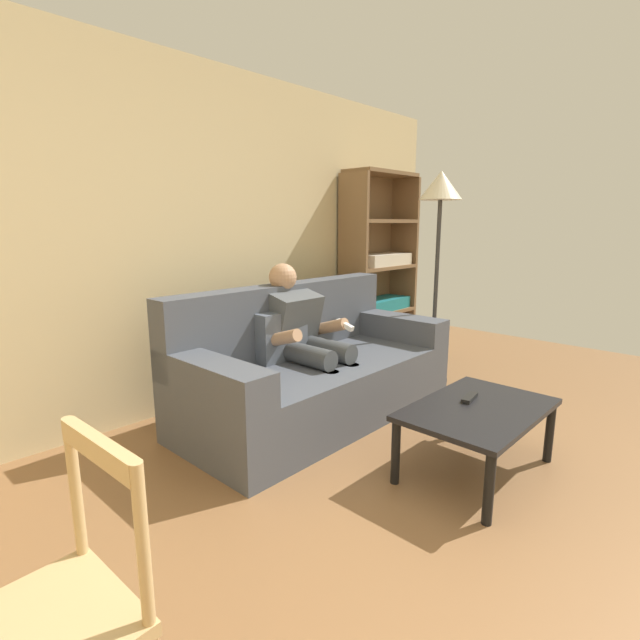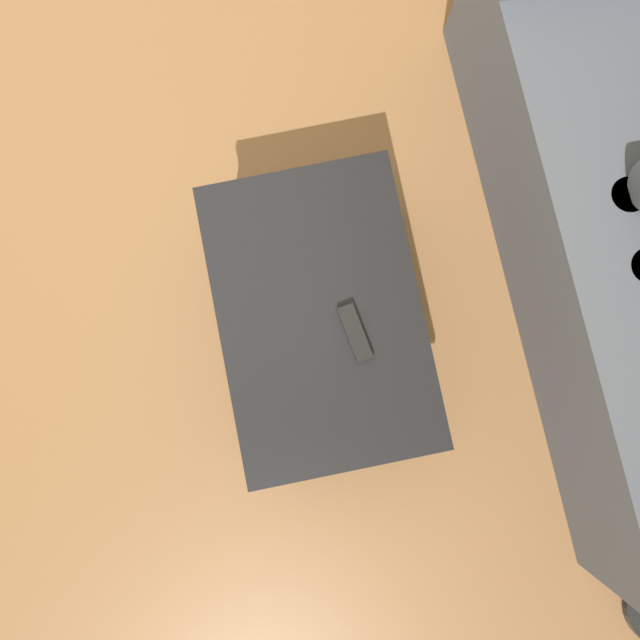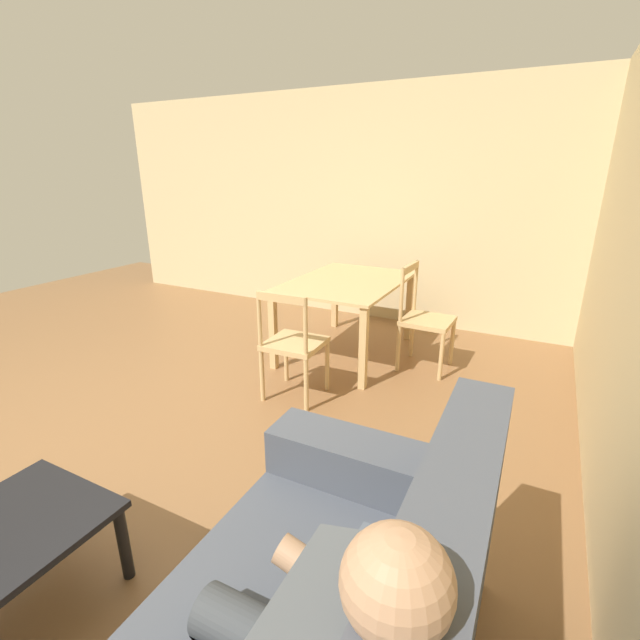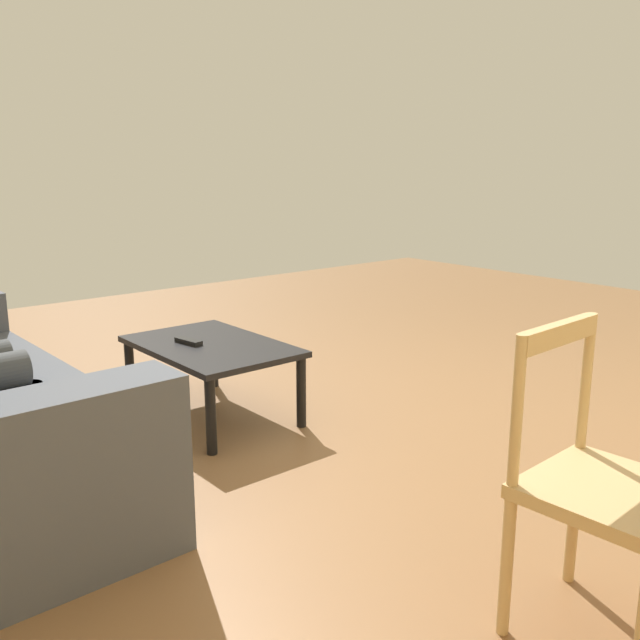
% 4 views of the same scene
% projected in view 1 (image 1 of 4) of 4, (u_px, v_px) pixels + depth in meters
% --- Properties ---
extents(wall_back, '(6.97, 0.12, 2.59)m').
position_uv_depth(wall_back, '(129.00, 241.00, 3.24)').
color(wall_back, '#D1BC8C').
rests_on(wall_back, ground_plane).
extents(couch, '(2.15, 0.98, 0.96)m').
position_uv_depth(couch, '(313.00, 370.00, 3.53)').
color(couch, '#474C56').
rests_on(couch, ground_plane).
extents(person_lounging, '(0.60, 0.89, 1.12)m').
position_uv_depth(person_lounging, '(305.00, 338.00, 3.47)').
color(person_lounging, '#4C5156').
rests_on(person_lounging, ground_plane).
extents(coffee_table, '(0.92, 0.61, 0.40)m').
position_uv_depth(coffee_table, '(478.00, 415.00, 2.67)').
color(coffee_table, black).
rests_on(coffee_table, ground_plane).
extents(tv_remote, '(0.18, 0.08, 0.02)m').
position_uv_depth(tv_remote, '(470.00, 398.00, 2.77)').
color(tv_remote, black).
rests_on(tv_remote, coffee_table).
extents(bookshelf, '(0.92, 0.36, 1.93)m').
position_uv_depth(bookshelf, '(378.00, 286.00, 5.00)').
color(bookshelf, brown).
rests_on(bookshelf, ground_plane).
extents(dining_chair_facing_couch, '(0.44, 0.44, 0.89)m').
position_uv_depth(dining_chair_facing_couch, '(49.00, 627.00, 1.15)').
color(dining_chair_facing_couch, tan).
rests_on(dining_chair_facing_couch, ground_plane).
extents(floor_lamp, '(0.36, 0.36, 1.85)m').
position_uv_depth(floor_lamp, '(440.00, 206.00, 4.00)').
color(floor_lamp, black).
rests_on(floor_lamp, ground_plane).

